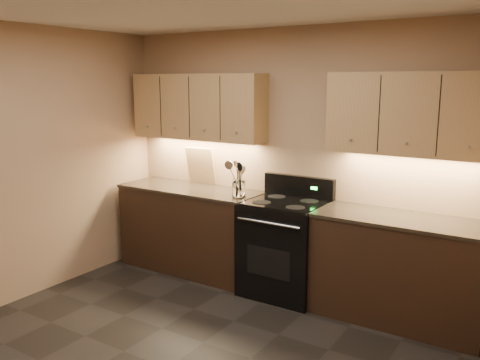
# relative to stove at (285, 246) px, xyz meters

# --- Properties ---
(wall_back) EXTENTS (4.00, 0.04, 2.60)m
(wall_back) POSITION_rel_stove_xyz_m (-0.08, 0.32, 0.82)
(wall_back) COLOR tan
(wall_back) RESTS_ON ground
(counter_left) EXTENTS (1.62, 0.62, 0.93)m
(counter_left) POSITION_rel_stove_xyz_m (-1.18, 0.02, -0.01)
(counter_left) COLOR black
(counter_left) RESTS_ON ground
(counter_right) EXTENTS (1.46, 0.62, 0.93)m
(counter_right) POSITION_rel_stove_xyz_m (1.10, 0.02, -0.01)
(counter_right) COLOR black
(counter_right) RESTS_ON ground
(stove) EXTENTS (0.76, 0.68, 1.14)m
(stove) POSITION_rel_stove_xyz_m (0.00, 0.00, 0.00)
(stove) COLOR black
(stove) RESTS_ON ground
(upper_cab_left) EXTENTS (1.60, 0.30, 0.70)m
(upper_cab_left) POSITION_rel_stove_xyz_m (-1.18, 0.17, 1.32)
(upper_cab_left) COLOR tan
(upper_cab_left) RESTS_ON wall_back
(upper_cab_right) EXTENTS (1.44, 0.30, 0.70)m
(upper_cab_right) POSITION_rel_stove_xyz_m (1.10, 0.17, 1.32)
(upper_cab_right) COLOR tan
(upper_cab_right) RESTS_ON wall_back
(outlet_plate) EXTENTS (0.08, 0.01, 0.12)m
(outlet_plate) POSITION_rel_stove_xyz_m (-1.38, 0.31, 0.64)
(outlet_plate) COLOR #B2B5BA
(outlet_plate) RESTS_ON wall_back
(utensil_crock) EXTENTS (0.17, 0.17, 0.17)m
(utensil_crock) POSITION_rel_stove_xyz_m (-0.50, -0.07, 0.53)
(utensil_crock) COLOR white
(utensil_crock) RESTS_ON counter_left
(cutting_board) EXTENTS (0.35, 0.16, 0.42)m
(cutting_board) POSITION_rel_stove_xyz_m (-1.22, 0.26, 0.66)
(cutting_board) COLOR tan
(cutting_board) RESTS_ON counter_left
(wooden_spoon) EXTENTS (0.10, 0.14, 0.31)m
(wooden_spoon) POSITION_rel_stove_xyz_m (-0.52, -0.08, 0.61)
(wooden_spoon) COLOR tan
(wooden_spoon) RESTS_ON utensil_crock
(black_spoon) EXTENTS (0.11, 0.13, 0.35)m
(black_spoon) POSITION_rel_stove_xyz_m (-0.50, -0.05, 0.64)
(black_spoon) COLOR black
(black_spoon) RESTS_ON utensil_crock
(black_turner) EXTENTS (0.13, 0.18, 0.36)m
(black_turner) POSITION_rel_stove_xyz_m (-0.50, -0.10, 0.64)
(black_turner) COLOR black
(black_turner) RESTS_ON utensil_crock
(steel_spatula) EXTENTS (0.20, 0.12, 0.38)m
(steel_spatula) POSITION_rel_stove_xyz_m (-0.47, -0.06, 0.65)
(steel_spatula) COLOR silver
(steel_spatula) RESTS_ON utensil_crock
(steel_skimmer) EXTENTS (0.24, 0.13, 0.36)m
(steel_skimmer) POSITION_rel_stove_xyz_m (-0.46, -0.07, 0.65)
(steel_skimmer) COLOR silver
(steel_skimmer) RESTS_ON utensil_crock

